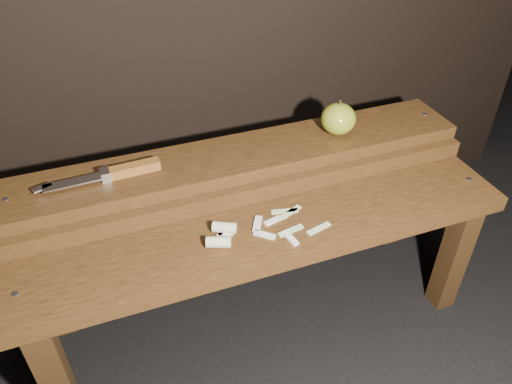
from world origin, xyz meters
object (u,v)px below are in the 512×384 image
object	(u,v)px
bench_front_tier	(274,253)
knife	(119,172)
bench_rear_tier	(242,180)
apple	(338,119)

from	to	relation	value
bench_front_tier	knife	world-z (taller)	knife
bench_front_tier	bench_rear_tier	world-z (taller)	bench_rear_tier
apple	knife	world-z (taller)	apple
bench_front_tier	knife	size ratio (longest dim) A/B	4.07
bench_front_tier	knife	bearing A→B (deg)	142.66
knife	bench_front_tier	bearing A→B (deg)	-37.34
knife	apple	bearing A→B (deg)	-0.19
bench_front_tier	bench_rear_tier	distance (m)	0.23
bench_front_tier	knife	distance (m)	0.42
bench_rear_tier	apple	world-z (taller)	apple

